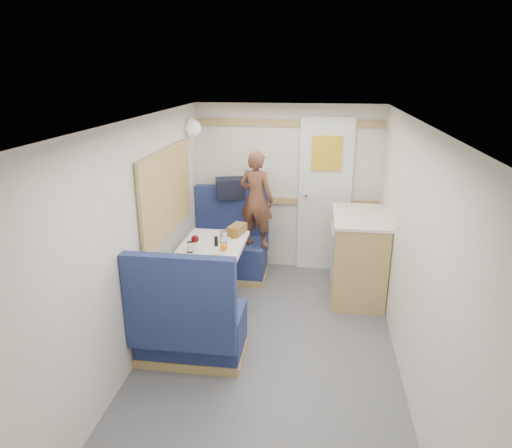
# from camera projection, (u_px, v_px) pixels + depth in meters

# --- Properties ---
(floor) EXTENTS (4.50, 4.50, 0.00)m
(floor) POSITION_uv_depth(u_px,v_px,m) (264.00, 376.00, 3.71)
(floor) COLOR #515156
(floor) RESTS_ON ground
(ceiling) EXTENTS (4.50, 4.50, 0.00)m
(ceiling) POSITION_uv_depth(u_px,v_px,m) (266.00, 126.00, 3.06)
(ceiling) COLOR silver
(ceiling) RESTS_ON wall_back
(wall_back) EXTENTS (2.20, 0.02, 2.00)m
(wall_back) POSITION_uv_depth(u_px,v_px,m) (287.00, 189.00, 5.50)
(wall_back) COLOR silver
(wall_back) RESTS_ON floor
(wall_left) EXTENTS (0.02, 4.50, 2.00)m
(wall_left) POSITION_uv_depth(u_px,v_px,m) (124.00, 255.00, 3.53)
(wall_left) COLOR silver
(wall_left) RESTS_ON floor
(wall_right) EXTENTS (0.02, 4.50, 2.00)m
(wall_right) POSITION_uv_depth(u_px,v_px,m) (418.00, 271.00, 3.24)
(wall_right) COLOR silver
(wall_right) RESTS_ON floor
(oak_trim_low) EXTENTS (2.15, 0.02, 0.08)m
(oak_trim_low) POSITION_uv_depth(u_px,v_px,m) (287.00, 201.00, 5.53)
(oak_trim_low) COLOR #AC884D
(oak_trim_low) RESTS_ON wall_back
(oak_trim_high) EXTENTS (2.15, 0.02, 0.08)m
(oak_trim_high) POSITION_uv_depth(u_px,v_px,m) (289.00, 123.00, 5.23)
(oak_trim_high) COLOR #AC884D
(oak_trim_high) RESTS_ON wall_back
(side_window) EXTENTS (0.04, 1.30, 0.72)m
(side_window) POSITION_uv_depth(u_px,v_px,m) (166.00, 191.00, 4.38)
(side_window) COLOR #A1AC92
(side_window) RESTS_ON wall_left
(rear_door) EXTENTS (0.62, 0.12, 1.86)m
(rear_door) POSITION_uv_depth(u_px,v_px,m) (325.00, 193.00, 5.42)
(rear_door) COLOR white
(rear_door) RESTS_ON wall_back
(dinette_table) EXTENTS (0.62, 0.92, 0.72)m
(dinette_table) POSITION_uv_depth(u_px,v_px,m) (212.00, 259.00, 4.55)
(dinette_table) COLOR white
(dinette_table) RESTS_ON floor
(bench_far) EXTENTS (0.90, 0.59, 1.05)m
(bench_far) POSITION_uv_depth(u_px,v_px,m) (229.00, 252.00, 5.44)
(bench_far) COLOR #172A4C
(bench_far) RESTS_ON floor
(bench_near) EXTENTS (0.90, 0.59, 1.05)m
(bench_near) POSITION_uv_depth(u_px,v_px,m) (190.00, 329.00, 3.82)
(bench_near) COLOR #172A4C
(bench_near) RESTS_ON floor
(ledge) EXTENTS (0.90, 0.14, 0.04)m
(ledge) POSITION_uv_depth(u_px,v_px,m) (232.00, 199.00, 5.50)
(ledge) COLOR #AC884D
(ledge) RESTS_ON bench_far
(dome_light) EXTENTS (0.20, 0.20, 0.20)m
(dome_light) POSITION_uv_depth(u_px,v_px,m) (192.00, 128.00, 5.02)
(dome_light) COLOR white
(dome_light) RESTS_ON wall_left
(galley_counter) EXTENTS (0.57, 0.92, 0.92)m
(galley_counter) POSITION_uv_depth(u_px,v_px,m) (357.00, 255.00, 4.90)
(galley_counter) COLOR #AC884D
(galley_counter) RESTS_ON floor
(person) EXTENTS (0.46, 0.37, 1.09)m
(person) POSITION_uv_depth(u_px,v_px,m) (256.00, 199.00, 5.06)
(person) COLOR brown
(person) RESTS_ON bench_far
(duffel_bag) EXTENTS (0.54, 0.36, 0.24)m
(duffel_bag) POSITION_uv_depth(u_px,v_px,m) (237.00, 188.00, 5.45)
(duffel_bag) COLOR black
(duffel_bag) RESTS_ON ledge
(tray) EXTENTS (0.32, 0.40, 0.02)m
(tray) POSITION_uv_depth(u_px,v_px,m) (207.00, 255.00, 4.23)
(tray) COLOR silver
(tray) RESTS_ON dinette_table
(orange_fruit) EXTENTS (0.07, 0.07, 0.07)m
(orange_fruit) POSITION_uv_depth(u_px,v_px,m) (224.00, 247.00, 4.30)
(orange_fruit) COLOR #D94A09
(orange_fruit) RESTS_ON tray
(cheese_block) EXTENTS (0.10, 0.08, 0.03)m
(cheese_block) POSITION_uv_depth(u_px,v_px,m) (217.00, 254.00, 4.18)
(cheese_block) COLOR #E4CC83
(cheese_block) RESTS_ON tray
(wine_glass) EXTENTS (0.08, 0.08, 0.17)m
(wine_glass) POSITION_uv_depth(u_px,v_px,m) (195.00, 240.00, 4.29)
(wine_glass) COLOR white
(wine_glass) RESTS_ON dinette_table
(tumbler_left) EXTENTS (0.06, 0.06, 0.10)m
(tumbler_left) POSITION_uv_depth(u_px,v_px,m) (190.00, 247.00, 4.31)
(tumbler_left) COLOR white
(tumbler_left) RESTS_ON dinette_table
(tumbler_right) EXTENTS (0.07, 0.07, 0.12)m
(tumbler_right) POSITION_uv_depth(u_px,v_px,m) (223.00, 237.00, 4.53)
(tumbler_right) COLOR white
(tumbler_right) RESTS_ON dinette_table
(beer_glass) EXTENTS (0.06, 0.06, 0.10)m
(beer_glass) POSITION_uv_depth(u_px,v_px,m) (234.00, 233.00, 4.67)
(beer_glass) COLOR brown
(beer_glass) RESTS_ON dinette_table
(pepper_grinder) EXTENTS (0.04, 0.04, 0.10)m
(pepper_grinder) POSITION_uv_depth(u_px,v_px,m) (216.00, 242.00, 4.44)
(pepper_grinder) COLOR black
(pepper_grinder) RESTS_ON dinette_table
(bread_loaf) EXTENTS (0.19, 0.26, 0.10)m
(bread_loaf) POSITION_uv_depth(u_px,v_px,m) (237.00, 229.00, 4.78)
(bread_loaf) COLOR brown
(bread_loaf) RESTS_ON dinette_table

